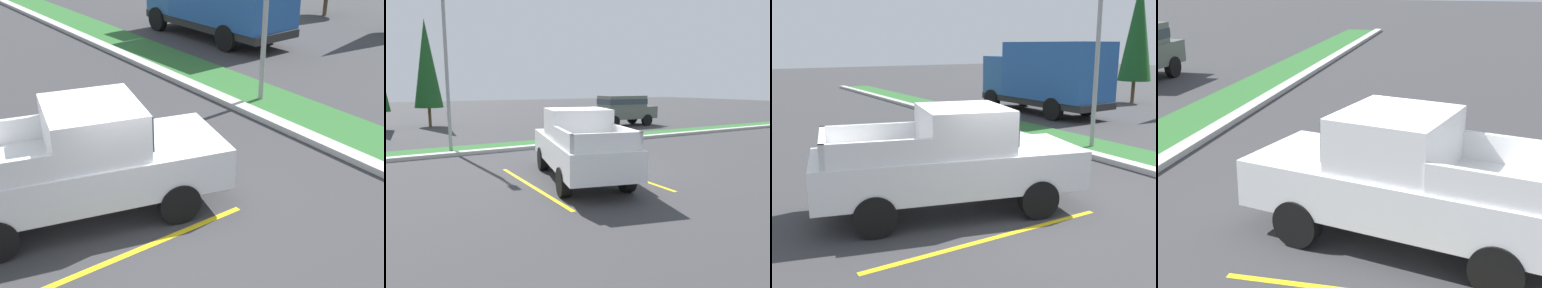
# 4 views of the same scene
# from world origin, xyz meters

# --- Properties ---
(ground_plane) EXTENTS (120.00, 120.00, 0.00)m
(ground_plane) POSITION_xyz_m (0.00, 0.00, 0.00)
(ground_plane) COLOR #38383A
(parking_line_near) EXTENTS (0.12, 4.80, 0.01)m
(parking_line_near) POSITION_xyz_m (-2.26, -0.78, 0.00)
(parking_line_near) COLOR yellow
(parking_line_near) RESTS_ON ground
(parking_line_far) EXTENTS (0.12, 4.80, 0.01)m
(parking_line_far) POSITION_xyz_m (0.84, -0.78, 0.00)
(parking_line_far) COLOR yellow
(parking_line_far) RESTS_ON ground
(pickup_truck_main) EXTENTS (3.16, 5.53, 2.10)m
(pickup_truck_main) POSITION_xyz_m (-0.70, -0.73, 1.04)
(pickup_truck_main) COLOR black
(pickup_truck_main) RESTS_ON ground
(cargo_truck_distant) EXTENTS (6.90, 2.75, 3.40)m
(cargo_truck_distant) POSITION_xyz_m (-9.57, 9.52, 1.85)
(cargo_truck_distant) COLOR black
(cargo_truck_distant) RESTS_ON ground
(street_light) EXTENTS (0.24, 1.49, 6.33)m
(street_light) POSITION_xyz_m (-3.16, 5.73, 3.71)
(street_light) COLOR gray
(street_light) RESTS_ON ground
(cypress_tree_leftmost) EXTENTS (1.82, 1.82, 7.01)m
(cypress_tree_leftmost) POSITION_xyz_m (-10.15, 16.69, 4.13)
(cypress_tree_leftmost) COLOR brown
(cypress_tree_leftmost) RESTS_ON ground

